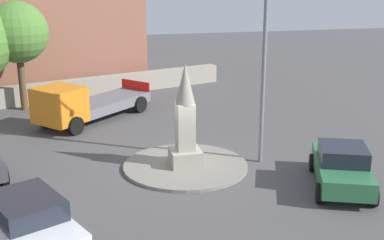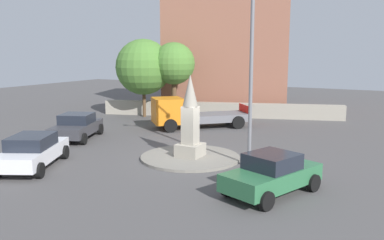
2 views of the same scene
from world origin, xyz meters
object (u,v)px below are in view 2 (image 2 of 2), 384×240
at_px(monument, 190,122).
at_px(car_green_near_island, 272,174).
at_px(corner_building, 227,41).
at_px(tree_near_wall, 143,67).
at_px(car_dark_grey_parked_left, 77,126).
at_px(truck_orange_waiting, 189,114).
at_px(car_white_far_side, 33,151).
at_px(tree_mid_cluster, 174,64).
at_px(streetlamp, 252,54).

height_order(monument, car_green_near_island, monument).
height_order(corner_building, tree_near_wall, corner_building).
xyz_separation_m(car_green_near_island, car_dark_grey_parked_left, (-12.65, 3.70, -0.01)).
bearing_deg(truck_orange_waiting, car_white_far_side, -98.63).
bearing_deg(monument, tree_mid_cluster, 123.88).
xyz_separation_m(car_dark_grey_parked_left, corner_building, (2.60, 15.91, 5.08)).
bearing_deg(truck_orange_waiting, tree_near_wall, 154.09).
relative_size(monument, tree_near_wall, 0.65).
bearing_deg(car_white_far_side, truck_orange_waiting, 81.37).
bearing_deg(car_dark_grey_parked_left, tree_near_wall, 97.14).
distance_m(monument, streetlamp, 4.32).
relative_size(truck_orange_waiting, tree_near_wall, 1.01).
relative_size(car_white_far_side, tree_near_wall, 0.77).
distance_m(streetlamp, truck_orange_waiting, 10.18).
xyz_separation_m(monument, corner_building, (-5.23, 16.70, 4.07)).
xyz_separation_m(car_dark_grey_parked_left, tree_mid_cluster, (1.20, 9.09, 3.32)).
xyz_separation_m(corner_building, tree_mid_cluster, (-1.40, -6.82, -1.77)).
distance_m(streetlamp, car_dark_grey_parked_left, 11.59).
xyz_separation_m(streetlamp, car_dark_grey_parked_left, (-10.78, 0.85, -4.18)).
height_order(monument, corner_building, corner_building).
bearing_deg(car_white_far_side, tree_near_wall, 104.57).
bearing_deg(car_dark_grey_parked_left, corner_building, 80.71).
height_order(car_green_near_island, tree_near_wall, tree_near_wall).
xyz_separation_m(car_white_far_side, tree_mid_cluster, (-1.31, 14.40, 3.30)).
height_order(truck_orange_waiting, corner_building, corner_building).
xyz_separation_m(monument, car_white_far_side, (-5.33, -4.52, -0.99)).
xyz_separation_m(streetlamp, tree_mid_cluster, (-9.58, 9.94, -0.86)).
relative_size(monument, streetlamp, 0.47).
bearing_deg(car_white_far_side, tree_mid_cluster, 95.20).
bearing_deg(tree_mid_cluster, tree_near_wall, -162.60).
xyz_separation_m(streetlamp, corner_building, (-8.18, 16.76, 0.91)).
relative_size(car_green_near_island, car_dark_grey_parked_left, 0.96).
distance_m(car_dark_grey_parked_left, tree_near_wall, 8.99).
bearing_deg(tree_near_wall, truck_orange_waiting, -25.91).
bearing_deg(streetlamp, car_white_far_side, -151.67).
bearing_deg(truck_orange_waiting, corner_building, 99.03).
relative_size(car_white_far_side, truck_orange_waiting, 0.77).
height_order(car_green_near_island, car_dark_grey_parked_left, car_green_near_island).
bearing_deg(tree_mid_cluster, monument, -56.12).
bearing_deg(car_dark_grey_parked_left, tree_mid_cluster, 82.49).
height_order(streetlamp, car_dark_grey_parked_left, streetlamp).
relative_size(monument, car_green_near_island, 0.92).
bearing_deg(streetlamp, car_dark_grey_parked_left, 175.47).
distance_m(car_green_near_island, truck_orange_waiting, 12.74).
relative_size(monument, car_white_far_side, 0.85).
xyz_separation_m(car_green_near_island, tree_near_wall, (-13.70, 12.09, 3.05)).
height_order(truck_orange_waiting, tree_mid_cluster, tree_mid_cluster).
bearing_deg(tree_mid_cluster, streetlamp, -46.07).
height_order(streetlamp, tree_mid_cluster, streetlamp).
distance_m(car_white_far_side, truck_orange_waiting, 11.28).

